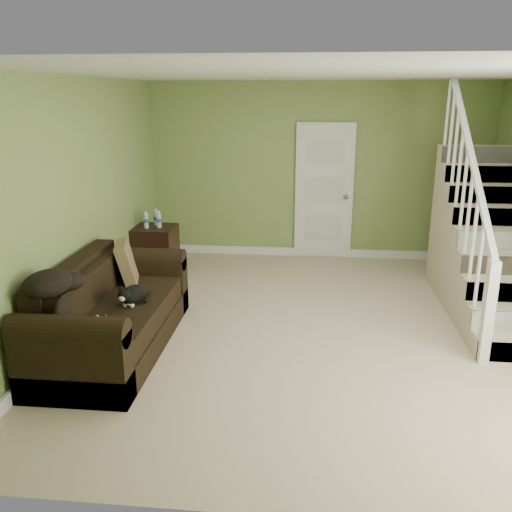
% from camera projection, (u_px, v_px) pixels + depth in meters
% --- Properties ---
extents(floor, '(5.00, 5.50, 0.01)m').
position_uv_depth(floor, '(316.00, 328.00, 5.82)').
color(floor, tan).
rests_on(floor, ground).
extents(ceiling, '(5.00, 5.50, 0.01)m').
position_uv_depth(ceiling, '(325.00, 73.00, 5.07)').
color(ceiling, white).
rests_on(ceiling, wall_back).
extents(wall_back, '(5.00, 0.04, 2.60)m').
position_uv_depth(wall_back, '(318.00, 172.00, 8.07)').
color(wall_back, '#7A934F').
rests_on(wall_back, floor).
extents(wall_front, '(5.00, 0.04, 2.60)m').
position_uv_depth(wall_front, '(326.00, 317.00, 2.83)').
color(wall_front, '#7A934F').
rests_on(wall_front, floor).
extents(wall_left, '(0.04, 5.50, 2.60)m').
position_uv_depth(wall_left, '(81.00, 205.00, 5.69)').
color(wall_left, '#7A934F').
rests_on(wall_left, floor).
extents(baseboard_back, '(5.00, 0.04, 0.12)m').
position_uv_depth(baseboard_back, '(315.00, 252.00, 8.40)').
color(baseboard_back, white).
rests_on(baseboard_back, floor).
extents(baseboard_left, '(0.04, 5.50, 0.12)m').
position_uv_depth(baseboard_left, '(94.00, 314.00, 6.04)').
color(baseboard_left, white).
rests_on(baseboard_left, floor).
extents(door, '(0.86, 0.12, 2.02)m').
position_uv_depth(door, '(324.00, 192.00, 8.10)').
color(door, white).
rests_on(door, floor).
extents(staircase, '(1.00, 2.51, 2.82)m').
position_uv_depth(staircase, '(488.00, 251.00, 6.36)').
color(staircase, tan).
rests_on(staircase, floor).
extents(sofa, '(0.95, 2.21, 0.87)m').
position_uv_depth(sofa, '(110.00, 316.00, 5.29)').
color(sofa, black).
rests_on(sofa, floor).
extents(side_table, '(0.56, 0.56, 0.89)m').
position_uv_depth(side_table, '(155.00, 250.00, 7.53)').
color(side_table, black).
rests_on(side_table, floor).
extents(cat, '(0.23, 0.50, 0.24)m').
position_uv_depth(cat, '(132.00, 295.00, 5.19)').
color(cat, black).
rests_on(cat, sofa).
extents(banana, '(0.13, 0.18, 0.05)m').
position_uv_depth(banana, '(98.00, 319.00, 4.80)').
color(banana, gold).
rests_on(banana, sofa).
extents(throw_pillow, '(0.34, 0.51, 0.48)m').
position_uv_depth(throw_pillow, '(127.00, 263.00, 5.84)').
color(throw_pillow, '#513420').
rests_on(throw_pillow, sofa).
extents(throw_blanket, '(0.47, 0.57, 0.21)m').
position_uv_depth(throw_blanket, '(48.00, 283.00, 4.50)').
color(throw_blanket, black).
rests_on(throw_blanket, sofa).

